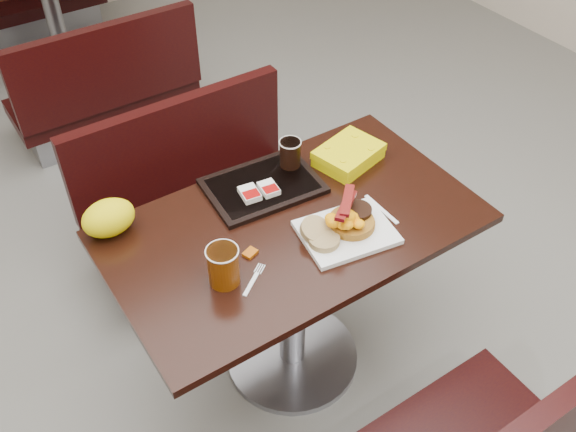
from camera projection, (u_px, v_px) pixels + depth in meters
floor at (292, 358)px, 2.59m from camera, size 6.00×7.00×0.01m
table_near at (293, 298)px, 2.33m from camera, size 1.20×0.70×0.75m
bench_near_n at (202, 195)px, 2.77m from camera, size 1.00×0.46×0.72m
table_far at (56, 22)px, 3.92m from camera, size 1.20×0.70×0.75m
bench_far_s at (99, 74)px, 3.50m from camera, size 1.00×0.46×0.72m
platter at (347, 232)px, 2.04m from camera, size 0.32×0.27×0.02m
pancake_stack at (352, 222)px, 2.04m from camera, size 0.18×0.18×0.03m
sausage_patty at (357, 210)px, 2.04m from camera, size 0.11×0.11×0.01m
scrambled_eggs at (346, 218)px, 1.99m from camera, size 0.12×0.11×0.05m
bacon_strips at (346, 205)px, 1.98m from camera, size 0.18×0.16×0.01m
muffin_bottom at (324, 240)px, 1.98m from camera, size 0.11×0.11×0.02m
muffin_top at (315, 230)px, 2.00m from camera, size 0.12×0.12×0.06m
coffee_cup_near at (223, 266)px, 1.86m from camera, size 0.12×0.12×0.13m
fork at (251, 284)px, 1.89m from camera, size 0.12×0.10×0.00m
knife at (381, 209)px, 2.12m from camera, size 0.01×0.16×0.00m
condiment_syrup at (250, 253)px, 1.97m from camera, size 0.05×0.04×0.01m
tray at (263, 186)px, 2.20m from camera, size 0.40×0.30×0.02m
hashbrown_sleeve_left at (250, 194)px, 2.14m from camera, size 0.07×0.09×0.02m
hashbrown_sleeve_right at (269, 188)px, 2.16m from camera, size 0.06×0.08×0.02m
coffee_cup_far at (290, 153)px, 2.24m from camera, size 0.08×0.08×0.10m
clamshell at (349, 155)px, 2.29m from camera, size 0.26×0.22×0.06m
paper_bag at (108, 218)px, 2.01m from camera, size 0.19×0.15×0.12m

